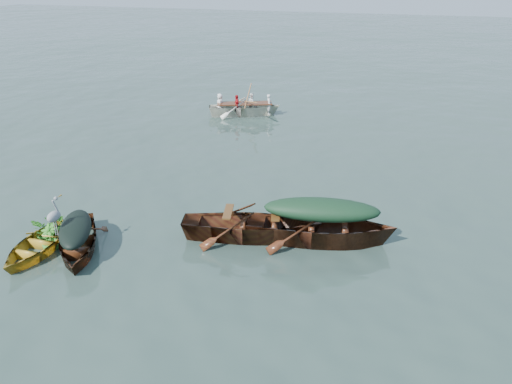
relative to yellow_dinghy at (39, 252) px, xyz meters
The scene contains 13 objects.
ground 4.06m from the yellow_dinghy, 26.57° to the left, with size 140.00×140.00×0.00m, color #32463E.
yellow_dinghy is the anchor object (origin of this frame).
dark_covered_boat 0.93m from the yellow_dinghy, 24.04° to the left, with size 1.29×3.47×0.85m, color #492311.
green_tarp_boat 6.70m from the yellow_dinghy, 23.26° to the left, with size 1.56×5.02×1.21m, color #522713.
open_wooden_boat 5.07m from the yellow_dinghy, 26.83° to the left, with size 1.48×4.77×1.14m, color #522D14.
rowed_boat 12.81m from the yellow_dinghy, 88.13° to the left, with size 1.34×4.47×1.08m, color white.
dark_tarp_cover 1.12m from the yellow_dinghy, 24.04° to the left, with size 0.71×1.91×0.40m, color black.
green_tarp_cover 6.76m from the yellow_dinghy, 23.26° to the left, with size 0.86×2.76×0.52m, color black.
thwart_benches 5.10m from the yellow_dinghy, 26.83° to the left, with size 0.89×2.39×0.04m, color #4F2E12, non-canonical shape.
heron 1.01m from the yellow_dinghy, 10.46° to the left, with size 0.28×0.40×0.92m, color gray, non-canonical shape.
dinghy_weeds 0.88m from the yellow_dinghy, 92.49° to the left, with size 0.70×0.90×0.60m, color #2E721D.
rowers 12.84m from the yellow_dinghy, 88.13° to the left, with size 1.21×3.13×0.76m, color silver.
oars 12.82m from the yellow_dinghy, 88.13° to the left, with size 2.60×0.60×0.06m, color #A46E3E, non-canonical shape.
Camera 1 is at (4.54, -9.70, 6.10)m, focal length 35.00 mm.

